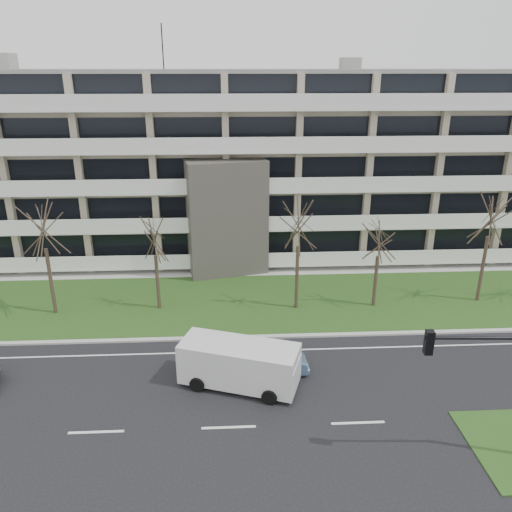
{
  "coord_description": "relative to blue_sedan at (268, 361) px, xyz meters",
  "views": [
    {
      "loc": [
        0.28,
        -18.59,
        15.49
      ],
      "look_at": [
        1.78,
        10.0,
        4.58
      ],
      "focal_mm": 35.0,
      "sensor_mm": 36.0,
      "label": 1
    }
  ],
  "objects": [
    {
      "name": "ground",
      "position": [
        -2.11,
        -4.26,
        -0.71
      ],
      "size": [
        160.0,
        160.0,
        0.0
      ],
      "primitive_type": "plane",
      "color": "black",
      "rests_on": "ground"
    },
    {
      "name": "grass_verge",
      "position": [
        -2.11,
        8.74,
        -0.68
      ],
      "size": [
        90.0,
        10.0,
        0.06
      ],
      "primitive_type": "cube",
      "color": "#234D19",
      "rests_on": "ground"
    },
    {
      "name": "curb",
      "position": [
        -2.11,
        3.74,
        -0.65
      ],
      "size": [
        90.0,
        0.35,
        0.12
      ],
      "primitive_type": "cube",
      "color": "#B2B2AD",
      "rests_on": "ground"
    },
    {
      "name": "sidewalk",
      "position": [
        -2.11,
        14.24,
        -0.67
      ],
      "size": [
        90.0,
        2.0,
        0.08
      ],
      "primitive_type": "cube",
      "color": "#B2B2AD",
      "rests_on": "ground"
    },
    {
      "name": "lane_edge_line",
      "position": [
        -2.11,
        2.24,
        -0.7
      ],
      "size": [
        90.0,
        0.12,
        0.01
      ],
      "primitive_type": "cube",
      "color": "white",
      "rests_on": "ground"
    },
    {
      "name": "apartment_building",
      "position": [
        -2.12,
        21.06,
        6.91
      ],
      "size": [
        60.5,
        15.1,
        18.75
      ],
      "color": "#B5A88D",
      "rests_on": "ground"
    },
    {
      "name": "blue_sedan",
      "position": [
        0.0,
        0.0,
        0.0
      ],
      "size": [
        4.39,
        1.76,
        1.42
      ],
      "primitive_type": "imported",
      "rotation": [
        0.0,
        0.0,
        1.63
      ],
      "color": "#79A2D3",
      "rests_on": "ground"
    },
    {
      "name": "white_van",
      "position": [
        -1.47,
        -0.98,
        0.69
      ],
      "size": [
        6.42,
        4.05,
        2.34
      ],
      "rotation": [
        0.0,
        0.0,
        -0.33
      ],
      "color": "silver",
      "rests_on": "ground"
    },
    {
      "name": "traffic_signal",
      "position": [
        8.91,
        -6.67,
        3.29
      ],
      "size": [
        5.33,
        0.63,
        6.17
      ],
      "rotation": [
        0.0,
        0.0,
        -0.06
      ],
      "color": "black",
      "rests_on": "ground"
    },
    {
      "name": "tree_2",
      "position": [
        -13.68,
        7.7,
        5.68
      ],
      "size": [
        4.11,
        4.11,
        8.22
      ],
      "color": "#382B21",
      "rests_on": "ground"
    },
    {
      "name": "tree_3",
      "position": [
        -6.83,
        8.05,
        4.66
      ],
      "size": [
        3.46,
        3.46,
        6.91
      ],
      "color": "#382B21",
      "rests_on": "ground"
    },
    {
      "name": "tree_4",
      "position": [
        2.51,
        7.63,
        5.55
      ],
      "size": [
        4.02,
        4.02,
        8.04
      ],
      "color": "#382B21",
      "rests_on": "ground"
    },
    {
      "name": "tree_5",
      "position": [
        7.89,
        7.67,
        4.38
      ],
      "size": [
        3.28,
        3.28,
        6.56
      ],
      "color": "#382B21",
      "rests_on": "ground"
    },
    {
      "name": "tree_6",
      "position": [
        15.43,
        8.08,
        5.92
      ],
      "size": [
        4.26,
        4.26,
        8.52
      ],
      "color": "#382B21",
      "rests_on": "ground"
    }
  ]
}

